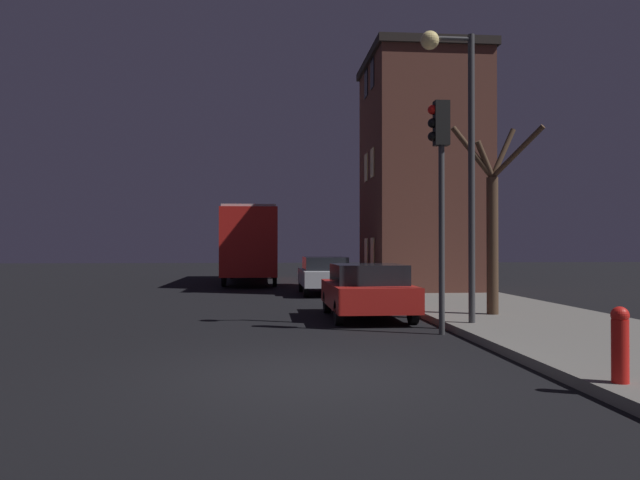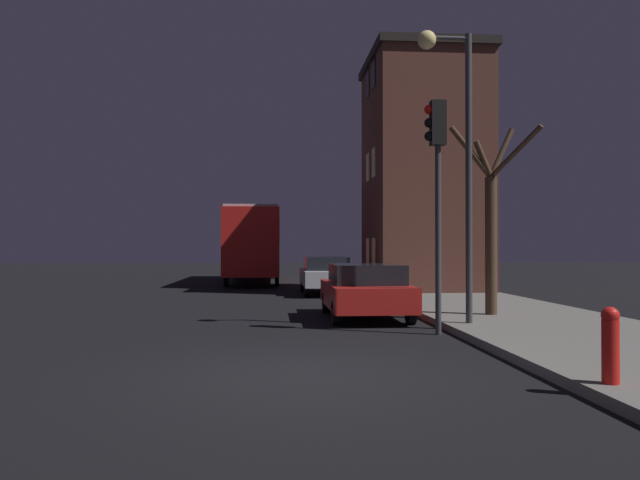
# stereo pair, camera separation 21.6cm
# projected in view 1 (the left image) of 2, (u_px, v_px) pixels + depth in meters

# --- Properties ---
(ground_plane) EXTENTS (120.00, 120.00, 0.00)m
(ground_plane) POSITION_uv_depth(u_px,v_px,m) (310.00, 374.00, 8.64)
(ground_plane) COLOR black
(brick_building) EXTENTS (4.35, 5.38, 9.04)m
(brick_building) POSITION_uv_depth(u_px,v_px,m) (422.00, 172.00, 24.31)
(brick_building) COLOR brown
(brick_building) RESTS_ON sidewalk
(streetlamp) EXTENTS (1.17, 0.40, 6.18)m
(streetlamp) POSITION_uv_depth(u_px,v_px,m) (457.00, 128.00, 13.22)
(streetlamp) COLOR #38383A
(streetlamp) RESTS_ON sidewalk
(traffic_light) EXTENTS (0.43, 0.24, 4.70)m
(traffic_light) POSITION_uv_depth(u_px,v_px,m) (440.00, 168.00, 12.54)
(traffic_light) COLOR #38383A
(traffic_light) RESTS_ON ground
(bare_tree) EXTENTS (1.97, 1.26, 4.49)m
(bare_tree) POSITION_uv_depth(u_px,v_px,m) (493.00, 222.00, 14.87)
(bare_tree) COLOR #473323
(bare_tree) RESTS_ON sidewalk
(bus) EXTENTS (2.44, 10.65, 3.56)m
(bus) POSITION_uv_depth(u_px,v_px,m) (251.00, 240.00, 31.07)
(bus) COLOR red
(bus) RESTS_ON ground
(car_near_lane) EXTENTS (1.88, 4.06, 1.34)m
(car_near_lane) POSITION_uv_depth(u_px,v_px,m) (367.00, 290.00, 15.34)
(car_near_lane) COLOR #B21E19
(car_near_lane) RESTS_ON ground
(car_mid_lane) EXTENTS (1.73, 4.31, 1.39)m
(car_mid_lane) POSITION_uv_depth(u_px,v_px,m) (324.00, 274.00, 23.17)
(car_mid_lane) COLOR #B7BABF
(car_mid_lane) RESTS_ON ground
(fire_hydrant) EXTENTS (0.21, 0.21, 0.91)m
(fire_hydrant) POSITION_uv_depth(u_px,v_px,m) (620.00, 343.00, 7.37)
(fire_hydrant) COLOR red
(fire_hydrant) RESTS_ON sidewalk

